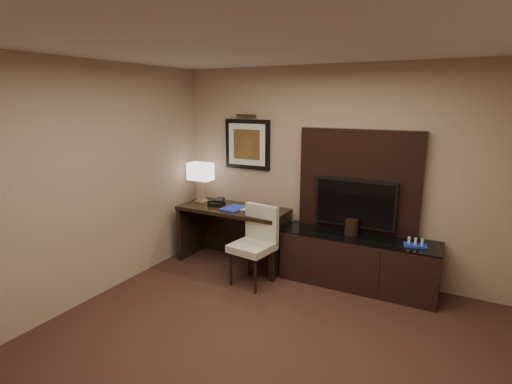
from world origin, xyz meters
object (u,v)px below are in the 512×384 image
Objects in this scene: desk_phone at (217,202)px; desk at (233,235)px; minibar_tray at (415,242)px; desk_chair at (252,247)px; credenza at (358,261)px; ice_bucket at (351,227)px; tv at (355,203)px; table_lamp at (201,183)px.

desk is at bearing -2.93° from desk_phone.
desk_phone is at bearing -178.27° from minibar_tray.
desk_phone is 0.81× the size of minibar_tray.
credenza is at bearing 33.95° from desk_chair.
ice_bucket is at bearing 37.36° from desk_chair.
tv is 5.05× the size of desk_phone.
minibar_tray reaches higher than credenza.
table_lamp is at bearing 179.66° from minibar_tray.
tv is 0.84m from minibar_tray.
tv is at bearing 41.65° from desk_chair.
credenza is 10.04× the size of ice_bucket.
ice_bucket is at bearing 164.34° from credenza.
ice_bucket is at bearing 1.29° from table_lamp.
credenza is 9.47× the size of desk_phone.
desk_phone is at bearing -176.76° from credenza.
table_lamp is at bearing -178.71° from ice_bucket.
table_lamp is at bearing 156.91° from desk_phone.
tv is at bearing 166.63° from minibar_tray.
desk is 0.81× the size of credenza.
table_lamp reaches higher than ice_bucket.
credenza is 0.43m from ice_bucket.
desk_chair is 4.02× the size of minibar_tray.
desk_phone is (0.33, -0.10, -0.22)m from table_lamp.
tv reaches higher than desk_phone.
minibar_tray is (1.82, 0.53, 0.20)m from desk_chair.
tv is 4.07× the size of minibar_tray.
desk is 2.39m from minibar_tray.
credenza is at bearing 176.62° from minibar_tray.
desk reaches higher than credenza.
credenza is 1.32m from desk_chair.
desk_phone reaches higher than credenza.
credenza is 1.90× the size of desk_chair.
tv is 2.22m from table_lamp.
tv is 1.91m from desk_phone.
table_lamp is (-1.14, 0.54, 0.59)m from desk_chair.
desk_phone is at bearing 159.43° from desk_chair.
desk is 0.52m from desk_phone.
minibar_tray is at bearing -5.15° from ice_bucket.
desk_phone is 2.64m from minibar_tray.
tv is 0.30m from ice_bucket.
credenza is 3.49× the size of table_lamp.
ice_bucket reaches higher than credenza.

